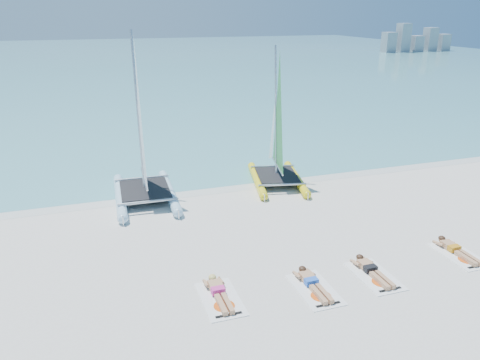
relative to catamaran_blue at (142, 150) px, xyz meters
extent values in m
plane|color=silver|center=(3.33, -5.33, -2.03)|extent=(140.00, 140.00, 0.00)
cube|color=#77BBC7|center=(3.33, 57.67, -2.02)|extent=(140.00, 115.00, 0.01)
cube|color=silver|center=(3.33, 0.17, -2.02)|extent=(140.00, 1.40, 0.01)
cube|color=#90959F|center=(51.33, 56.67, -0.28)|extent=(2.00, 2.00, 3.50)
cube|color=#90959F|center=(54.33, 56.67, 0.47)|extent=(2.00, 2.00, 5.00)
cube|color=#90959F|center=(57.33, 56.67, -0.63)|extent=(2.00, 2.00, 2.80)
cube|color=#90959F|center=(60.33, 56.67, 0.07)|extent=(2.00, 2.00, 4.20)
cube|color=#90959F|center=(63.33, 56.67, -0.53)|extent=(2.00, 2.00, 3.00)
cylinder|color=#C2E7FF|center=(-1.00, -0.06, -1.83)|extent=(0.58, 4.47, 0.39)
cone|color=#C2E7FF|center=(-0.89, 2.40, -1.83)|extent=(0.40, 0.59, 0.37)
cylinder|color=#C2E7FF|center=(0.99, -0.14, -1.83)|extent=(0.58, 4.47, 0.39)
cone|color=#C2E7FF|center=(1.09, 2.31, -1.83)|extent=(0.40, 0.59, 0.37)
cube|color=black|center=(0.00, -0.10, -1.60)|extent=(2.02, 2.53, 0.03)
cylinder|color=silver|center=(0.03, 0.69, 1.46)|extent=(0.14, 1.17, 6.14)
cylinder|color=yellow|center=(4.94, 0.11, -1.85)|extent=(1.20, 3.96, 0.35)
cone|color=yellow|center=(5.42, 2.25, -1.85)|extent=(0.44, 0.57, 0.33)
cylinder|color=yellow|center=(6.68, -0.28, -1.85)|extent=(1.20, 3.96, 0.35)
cone|color=yellow|center=(7.15, 1.87, -1.85)|extent=(0.44, 0.57, 0.33)
cube|color=black|center=(5.81, -0.08, -1.65)|extent=(2.14, 2.51, 0.03)
cylinder|color=silver|center=(5.97, 0.61, 1.09)|extent=(0.31, 1.04, 5.48)
cube|color=white|center=(0.93, -7.88, -2.02)|extent=(1.00, 1.85, 0.02)
cube|color=tan|center=(0.93, -7.45, -1.91)|extent=(0.36, 0.55, 0.17)
cube|color=#DF3495|center=(0.93, -7.65, -1.90)|extent=(0.37, 0.22, 0.17)
cube|color=tan|center=(0.93, -8.25, -1.94)|extent=(0.31, 0.85, 0.13)
sphere|color=tan|center=(0.93, -7.08, -1.87)|extent=(0.21, 0.21, 0.21)
ellipsoid|color=#DBC567|center=(0.93, -7.07, -1.83)|extent=(0.22, 0.24, 0.15)
cube|color=white|center=(3.53, -8.28, -2.02)|extent=(1.00, 1.85, 0.02)
cube|color=tan|center=(3.53, -7.85, -1.91)|extent=(0.36, 0.55, 0.17)
cube|color=blue|center=(3.53, -8.05, -1.90)|extent=(0.37, 0.22, 0.17)
cube|color=tan|center=(3.53, -8.65, -1.94)|extent=(0.31, 0.85, 0.13)
sphere|color=tan|center=(3.53, -7.48, -1.87)|extent=(0.21, 0.21, 0.21)
ellipsoid|color=#372114|center=(3.53, -7.47, -1.83)|extent=(0.22, 0.24, 0.15)
cube|color=white|center=(5.49, -8.20, -2.02)|extent=(1.00, 1.85, 0.02)
cube|color=tan|center=(5.49, -7.77, -1.91)|extent=(0.36, 0.55, 0.17)
cube|color=black|center=(5.49, -7.97, -1.90)|extent=(0.37, 0.22, 0.17)
cube|color=tan|center=(5.49, -8.57, -1.94)|extent=(0.31, 0.85, 0.13)
sphere|color=tan|center=(5.49, -7.40, -1.87)|extent=(0.21, 0.21, 0.21)
ellipsoid|color=#372114|center=(5.49, -7.39, -1.83)|extent=(0.22, 0.24, 0.15)
cube|color=white|center=(8.73, -7.97, -2.02)|extent=(1.00, 1.85, 0.02)
cube|color=tan|center=(8.73, -7.54, -1.91)|extent=(0.36, 0.55, 0.17)
cube|color=orange|center=(8.73, -7.74, -1.90)|extent=(0.37, 0.22, 0.17)
cube|color=tan|center=(8.73, -8.34, -1.94)|extent=(0.31, 0.85, 0.13)
sphere|color=tan|center=(8.73, -7.17, -1.87)|extent=(0.21, 0.21, 0.21)
ellipsoid|color=#372114|center=(8.73, -7.16, -1.83)|extent=(0.22, 0.24, 0.15)
camera|label=1|loc=(-1.93, -18.12, 5.23)|focal=35.00mm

